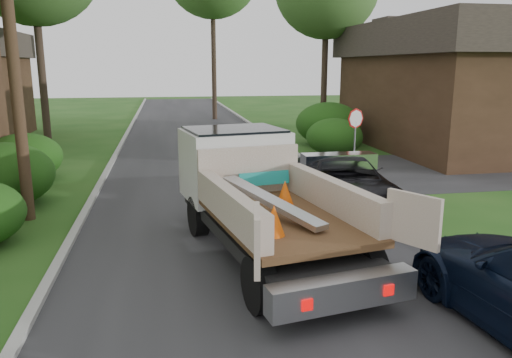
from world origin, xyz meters
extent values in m
plane|color=#1E4C15|center=(0.00, 0.00, 0.00)|extent=(120.00, 120.00, 0.00)
cube|color=#28282B|center=(0.00, 10.00, 0.00)|extent=(8.00, 90.00, 0.02)
cube|color=#28282B|center=(12.00, 9.00, 0.01)|extent=(16.00, 7.00, 0.02)
cube|color=#9E9E99|center=(-4.10, 10.00, 0.06)|extent=(0.20, 90.00, 0.12)
cube|color=#9E9E99|center=(4.10, 10.00, 0.06)|extent=(0.20, 90.00, 0.12)
cylinder|color=slate|center=(5.20, 9.00, 1.00)|extent=(0.06, 0.06, 2.00)
cylinder|color=#B20A0A|center=(5.20, 9.00, 2.10)|extent=(0.71, 0.32, 0.76)
cylinder|color=#382619|center=(-5.50, 5.00, 5.00)|extent=(0.30, 0.30, 10.00)
cube|color=#372416|center=(13.00, 14.00, 2.25)|extent=(9.00, 12.00, 4.50)
cube|color=#332B26|center=(13.00, 14.00, 5.30)|extent=(9.72, 12.96, 1.60)
cube|color=#332B26|center=(13.00, 14.00, 6.10)|extent=(9.72, 1.80, 0.20)
ellipsoid|color=#18410F|center=(-6.50, 6.50, 0.94)|extent=(2.86, 2.86, 1.87)
ellipsoid|color=#18410F|center=(-6.80, 10.00, 0.85)|extent=(2.60, 2.60, 1.70)
ellipsoid|color=#18410F|center=(5.80, 13.00, 0.85)|extent=(2.60, 2.60, 1.70)
ellipsoid|color=#18410F|center=(6.50, 16.00, 1.10)|extent=(3.38, 3.38, 2.21)
cylinder|color=#2D2119|center=(-7.50, 17.00, 4.50)|extent=(0.36, 0.36, 9.00)
cylinder|color=#2D2119|center=(7.50, 20.00, 4.25)|extent=(0.36, 0.36, 8.50)
cylinder|color=#2D2119|center=(2.00, 30.00, 5.50)|extent=(0.36, 0.36, 11.00)
cylinder|color=black|center=(-1.12, 2.87, 0.49)|extent=(0.49, 1.02, 0.98)
cylinder|color=black|center=(0.91, 3.24, 0.49)|extent=(0.49, 1.02, 0.98)
cylinder|color=black|center=(-0.40, -1.19, 0.49)|extent=(0.49, 1.02, 0.98)
cylinder|color=black|center=(1.63, -0.83, 0.49)|extent=(0.49, 1.02, 0.98)
cube|color=black|center=(0.23, 1.13, 0.67)|extent=(3.24, 6.58, 0.26)
cube|color=silver|center=(-0.17, 3.38, 1.63)|extent=(2.70, 2.34, 1.68)
cube|color=black|center=(-0.17, 3.38, 2.23)|extent=(2.51, 2.15, 0.60)
cube|color=#472D19|center=(0.37, 0.38, 1.09)|extent=(3.04, 4.27, 0.13)
cube|color=beige|center=(0.02, 2.31, 1.68)|extent=(2.37, 0.53, 1.09)
cube|color=beige|center=(-0.70, 0.19, 1.47)|extent=(0.92, 3.68, 0.65)
cube|color=beige|center=(1.44, 0.57, 1.47)|extent=(0.92, 3.68, 0.65)
cube|color=silver|center=(0.78, -1.92, 0.60)|extent=(2.53, 0.81, 0.49)
cube|color=#B20505|center=(0.12, -2.23, 0.60)|extent=(0.18, 0.07, 0.17)
cube|color=#B20505|center=(1.51, -1.98, 0.60)|extent=(0.18, 0.07, 0.17)
cube|color=beige|center=(-0.59, -1.99, 1.57)|extent=(0.25, 0.98, 0.87)
cube|color=beige|center=(2.09, -1.52, 1.57)|extent=(0.57, 0.89, 0.87)
cube|color=silver|center=(0.13, 0.45, 1.46)|extent=(1.61, 2.63, 0.50)
cone|color=#F2590A|center=(-0.05, -0.68, 1.42)|extent=(0.45, 0.45, 0.54)
cone|color=#F2590A|center=(0.57, 1.08, 1.42)|extent=(0.45, 0.45, 0.54)
cube|color=#148C84|center=(0.34, 2.09, 1.53)|extent=(1.19, 0.31, 0.31)
imported|color=black|center=(3.10, 4.50, 0.76)|extent=(3.26, 5.74, 1.51)
camera|label=1|loc=(-1.82, -8.69, 4.01)|focal=35.00mm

